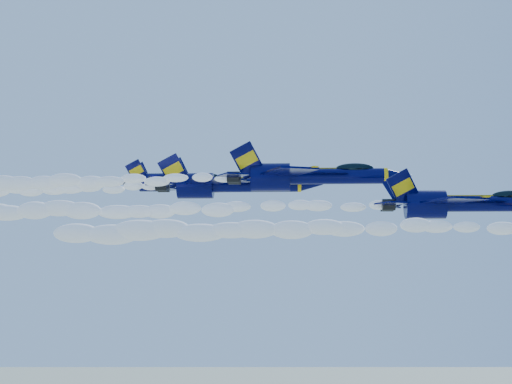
# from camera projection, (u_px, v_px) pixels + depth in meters

# --- Properties ---
(smoke_trail_jet_lead) EXTENTS (36.55, 1.89, 1.70)m
(smoke_trail_jet_lead) POSITION_uv_depth(u_px,v_px,m) (298.00, 229.00, 53.96)
(smoke_trail_jet_lead) COLOR white
(jet_second) EXTENTS (15.91, 13.05, 5.91)m
(jet_second) POSITION_uv_depth(u_px,v_px,m) (462.00, 203.00, 60.89)
(jet_second) COLOR #020334
(smoke_trail_jet_second) EXTENTS (36.55, 1.77, 1.60)m
(smoke_trail_jet_second) POSITION_uv_depth(u_px,v_px,m) (172.00, 209.00, 62.28)
(smoke_trail_jet_second) COLOR white
(jet_third) EXTENTS (18.47, 15.15, 6.86)m
(jet_third) POSITION_uv_depth(u_px,v_px,m) (307.00, 176.00, 71.62)
(jet_third) COLOR #020334
(smoke_trail_jet_third) EXTENTS (36.55, 2.06, 1.85)m
(smoke_trail_jet_third) POSITION_uv_depth(u_px,v_px,m) (52.00, 182.00, 73.06)
(smoke_trail_jet_third) COLOR white
(jet_fourth) EXTENTS (18.69, 15.33, 6.95)m
(jet_fourth) POSITION_uv_depth(u_px,v_px,m) (229.00, 185.00, 79.67)
(jet_fourth) COLOR #020334
(jet_fifth) EXTENTS (15.04, 12.34, 5.59)m
(jet_fifth) POSITION_uv_depth(u_px,v_px,m) (176.00, 181.00, 89.39)
(jet_fifth) COLOR #020334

